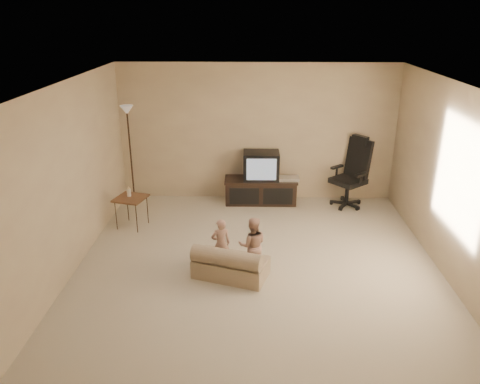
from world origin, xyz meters
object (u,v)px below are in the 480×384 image
at_px(toddler_right, 252,245).
at_px(child_sofa, 230,265).
at_px(office_chair, 351,181).
at_px(toddler_left, 221,244).
at_px(floor_lamp, 129,132).
at_px(side_table, 131,198).
at_px(tv_stand, 261,182).

bearing_deg(toddler_right, child_sofa, 24.35).
bearing_deg(office_chair, child_sofa, -79.12).
relative_size(toddler_left, toddler_right, 0.92).
height_order(office_chair, child_sofa, office_chair).
distance_m(floor_lamp, toddler_right, 3.49).
xyz_separation_m(floor_lamp, toddler_left, (1.80, -2.45, -0.93)).
height_order(side_table, floor_lamp, floor_lamp).
bearing_deg(floor_lamp, tv_stand, -1.41).
bearing_deg(floor_lamp, office_chair, -2.12).
bearing_deg(office_chair, floor_lamp, -132.19).
relative_size(side_table, toddler_right, 0.87).
bearing_deg(floor_lamp, child_sofa, -54.40).
bearing_deg(floor_lamp, side_table, -77.78).
bearing_deg(office_chair, toddler_right, -76.57).
height_order(side_table, toddler_right, toddler_right).
height_order(floor_lamp, toddler_right, floor_lamp).
distance_m(floor_lamp, child_sofa, 3.49).
relative_size(tv_stand, toddler_left, 1.84).
bearing_deg(office_chair, tv_stand, -133.24).
bearing_deg(side_table, toddler_right, -34.93).
distance_m(office_chair, toddler_left, 3.18).
bearing_deg(side_table, floor_lamp, 102.22).
xyz_separation_m(tv_stand, toddler_right, (-0.15, -2.48, 0.00)).
height_order(office_chair, floor_lamp, floor_lamp).
bearing_deg(floor_lamp, toddler_right, -48.71).
distance_m(tv_stand, floor_lamp, 2.54).
height_order(office_chair, toddler_right, office_chair).
height_order(tv_stand, child_sofa, tv_stand).
distance_m(tv_stand, toddler_left, 2.46).
bearing_deg(tv_stand, child_sofa, -100.44).
relative_size(floor_lamp, toddler_right, 2.22).
relative_size(tv_stand, office_chair, 1.06).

